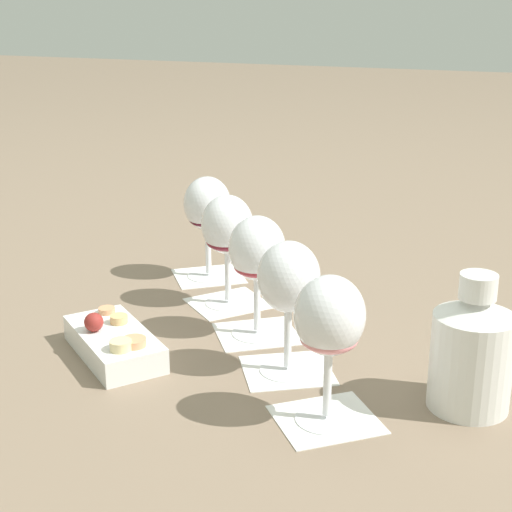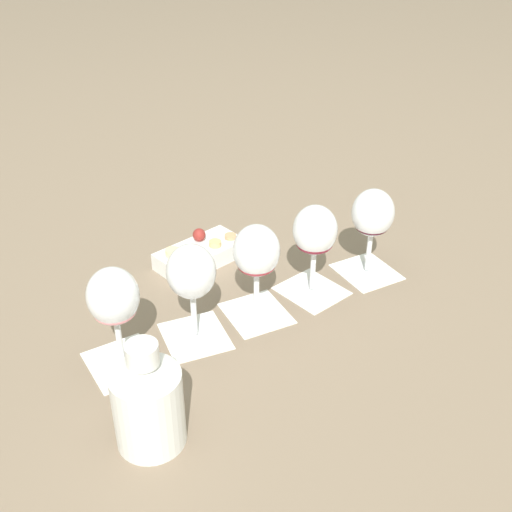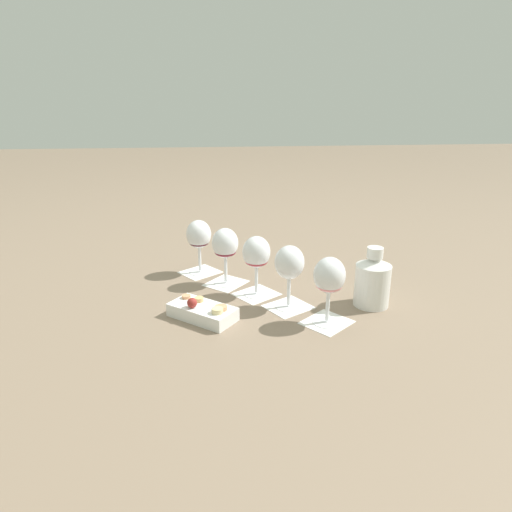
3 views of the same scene
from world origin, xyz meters
name	(u,v)px [view 3 (image 3 of 3)]	position (x,y,z in m)	size (l,w,h in m)	color
ground_plane	(256,294)	(0.00, 0.00, 0.00)	(8.00, 8.00, 0.00)	#7F6B56
tasting_card_0	(327,322)	(-0.19, -0.16, 0.00)	(0.15, 0.15, 0.00)	white
tasting_card_1	(288,307)	(-0.09, -0.08, 0.00)	(0.14, 0.15, 0.00)	white
tasting_card_2	(258,295)	(0.00, 0.00, 0.00)	(0.14, 0.15, 0.00)	white
tasting_card_3	(226,283)	(0.09, 0.08, 0.00)	(0.15, 0.15, 0.00)	white
tasting_card_4	(200,272)	(0.19, 0.16, 0.00)	(0.15, 0.15, 0.00)	white
wine_glass_0	(329,279)	(-0.19, -0.16, 0.12)	(0.08, 0.08, 0.17)	white
wine_glass_1	(289,266)	(-0.09, -0.08, 0.12)	(0.08, 0.08, 0.17)	white
wine_glass_2	(258,256)	(0.00, 0.00, 0.12)	(0.08, 0.08, 0.17)	white
wine_glass_3	(225,246)	(0.09, 0.08, 0.12)	(0.08, 0.08, 0.17)	white
wine_glass_4	(199,237)	(0.19, 0.16, 0.12)	(0.08, 0.08, 0.17)	white
ceramic_vase	(373,281)	(-0.10, -0.30, 0.07)	(0.09, 0.09, 0.16)	white
snack_dish	(203,311)	(-0.13, 0.15, 0.02)	(0.17, 0.18, 0.06)	white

